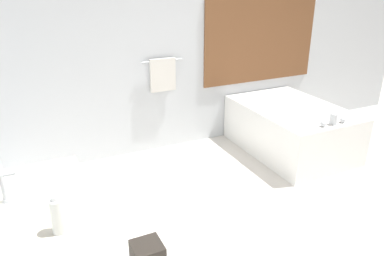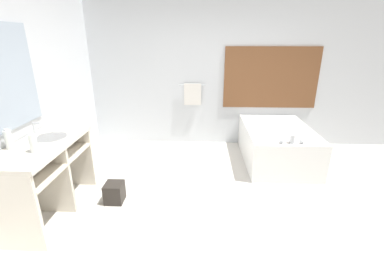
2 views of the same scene
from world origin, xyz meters
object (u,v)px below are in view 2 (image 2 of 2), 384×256
(water_bottle_1, at_px, (9,139))
(water_bottle_2, at_px, (33,143))
(bathtub, at_px, (276,143))
(waste_bin, at_px, (114,192))

(water_bottle_1, xyz_separation_m, water_bottle_2, (0.30, -0.07, -0.01))
(bathtub, bearing_deg, waste_bin, -151.91)
(bathtub, distance_m, water_bottle_2, 3.45)
(water_bottle_1, distance_m, water_bottle_2, 0.31)
(water_bottle_1, bearing_deg, water_bottle_2, -12.59)
(water_bottle_2, bearing_deg, bathtub, 30.02)
(bathtub, height_order, water_bottle_2, water_bottle_2)
(waste_bin, bearing_deg, water_bottle_2, -143.00)
(bathtub, bearing_deg, water_bottle_1, -153.28)
(bathtub, distance_m, water_bottle_1, 3.68)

